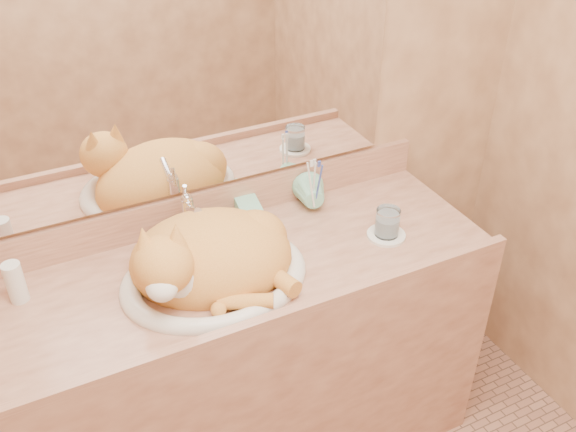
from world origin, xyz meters
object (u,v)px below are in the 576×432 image
sink_basin (213,256)px  soap_dispenser (253,210)px  vanity_counter (237,369)px  toothbrush_cup (315,202)px  cat (206,255)px  water_glass (388,222)px

sink_basin → soap_dispenser: (0.20, 0.17, -0.00)m
vanity_counter → sink_basin: (-0.06, -0.02, 0.51)m
soap_dispenser → toothbrush_cup: (0.22, -0.00, -0.03)m
soap_dispenser → vanity_counter: bearing=-124.7°
vanity_counter → toothbrush_cup: size_ratio=14.66×
vanity_counter → soap_dispenser: (0.14, 0.15, 0.51)m
vanity_counter → cat: cat is taller
toothbrush_cup → water_glass: bearing=-55.0°
sink_basin → water_glass: sink_basin is taller
sink_basin → soap_dispenser: bearing=39.4°
sink_basin → cat: bearing=142.3°
sink_basin → toothbrush_cup: 0.45m
vanity_counter → water_glass: size_ratio=17.94×
vanity_counter → water_glass: water_glass is taller
cat → water_glass: 0.58m
soap_dispenser → water_glass: (0.36, -0.21, -0.03)m
cat → vanity_counter: bearing=20.5°
vanity_counter → sink_basin: size_ratio=3.00×
vanity_counter → soap_dispenser: 0.54m
cat → water_glass: (0.58, -0.06, -0.03)m
vanity_counter → sink_basin: 0.51m
vanity_counter → cat: (-0.07, -0.01, 0.51)m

